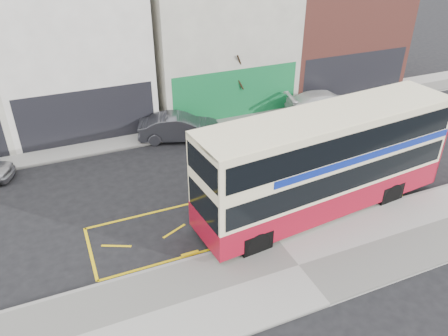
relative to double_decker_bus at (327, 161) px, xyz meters
name	(u,v)px	position (x,y,z in m)	size (l,w,h in m)	color
ground	(269,232)	(-2.90, -0.60, -2.42)	(120.00, 120.00, 0.00)	black
pavement	(299,267)	(-2.90, -2.90, -2.35)	(40.00, 4.00, 0.15)	#A2A09A
kerb	(274,236)	(-2.90, -0.98, -2.35)	(40.00, 0.15, 0.15)	gray
far_pavement	(184,126)	(-2.90, 10.40, -2.35)	(50.00, 3.00, 0.15)	#A2A09A
road_markings	(252,211)	(-2.90, 1.00, -2.42)	(14.00, 3.40, 0.01)	yellow
terrace_left	(68,33)	(-8.40, 14.38, 2.90)	(8.00, 8.01, 11.80)	white
terrace_green_shop	(212,24)	(0.60, 14.38, 2.65)	(9.00, 8.01, 11.30)	silver
terrace_right	(327,20)	(9.60, 14.38, 2.15)	(9.00, 8.01, 10.30)	brown
double_decker_bus	(327,161)	(0.00, 0.00, 0.00)	(11.73, 3.75, 4.60)	#FCEFBF
bus_stop_post	(243,210)	(-4.34, -1.04, -0.59)	(0.69, 0.13, 2.77)	black
car_grey	(179,127)	(-3.64, 8.97, -1.66)	(1.61, 4.62, 1.52)	#484951
car_white	(326,103)	(6.17, 8.72, -1.66)	(2.12, 5.23, 1.52)	silver
street_tree_right	(235,60)	(0.78, 11.12, 1.17)	(2.44, 2.44, 5.26)	black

